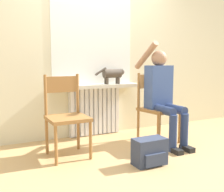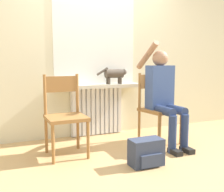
{
  "view_description": "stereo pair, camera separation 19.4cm",
  "coord_description": "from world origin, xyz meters",
  "px_view_note": "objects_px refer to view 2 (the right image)",
  "views": [
    {
      "loc": [
        -1.51,
        -2.46,
        1.08
      ],
      "look_at": [
        0.0,
        0.57,
        0.66
      ],
      "focal_mm": 42.0,
      "sensor_mm": 36.0,
      "label": 1
    },
    {
      "loc": [
        -1.33,
        -2.54,
        1.08
      ],
      "look_at": [
        0.0,
        0.57,
        0.66
      ],
      "focal_mm": 42.0,
      "sensor_mm": 36.0,
      "label": 2
    }
  ],
  "objects_px": {
    "person": "(163,92)",
    "chair_right": "(158,107)",
    "chair_left": "(65,114)",
    "cat": "(115,74)",
    "backpack": "(146,152)"
  },
  "relations": [
    {
      "from": "chair_right",
      "to": "backpack",
      "type": "relative_size",
      "value": 2.68
    },
    {
      "from": "chair_right",
      "to": "cat",
      "type": "distance_m",
      "value": 0.81
    },
    {
      "from": "chair_left",
      "to": "person",
      "type": "xyz_separation_m",
      "value": [
        1.29,
        -0.11,
        0.22
      ]
    },
    {
      "from": "cat",
      "to": "backpack",
      "type": "xyz_separation_m",
      "value": [
        -0.17,
        -1.23,
        -0.79
      ]
    },
    {
      "from": "chair_right",
      "to": "cat",
      "type": "height_order",
      "value": "cat"
    },
    {
      "from": "chair_right",
      "to": "cat",
      "type": "xyz_separation_m",
      "value": [
        -0.4,
        0.55,
        0.44
      ]
    },
    {
      "from": "chair_left",
      "to": "chair_right",
      "type": "relative_size",
      "value": 1.0
    },
    {
      "from": "chair_left",
      "to": "backpack",
      "type": "distance_m",
      "value": 1.04
    },
    {
      "from": "chair_left",
      "to": "person",
      "type": "distance_m",
      "value": 1.32
    },
    {
      "from": "chair_left",
      "to": "backpack",
      "type": "height_order",
      "value": "chair_left"
    },
    {
      "from": "chair_left",
      "to": "cat",
      "type": "relative_size",
      "value": 2.0
    },
    {
      "from": "cat",
      "to": "chair_left",
      "type": "bearing_deg",
      "value": -148.0
    },
    {
      "from": "cat",
      "to": "chair_right",
      "type": "bearing_deg",
      "value": -54.1
    },
    {
      "from": "person",
      "to": "chair_right",
      "type": "bearing_deg",
      "value": 94.28
    },
    {
      "from": "person",
      "to": "chair_left",
      "type": "bearing_deg",
      "value": 175.01
    }
  ]
}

